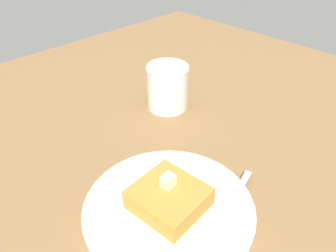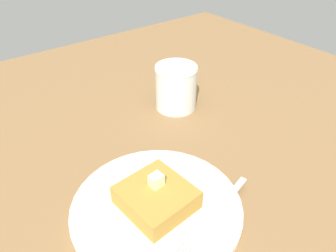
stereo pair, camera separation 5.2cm
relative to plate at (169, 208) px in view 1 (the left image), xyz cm
name	(u,v)px [view 1 (the left image)]	position (x,y,z in cm)	size (l,w,h in cm)	color
table_surface	(193,198)	(-0.02, -4.88, -1.97)	(126.22, 126.22, 2.69)	olive
plate	(169,208)	(0.00, 0.00, 0.00)	(22.62, 22.62, 1.11)	silver
toast_slice_center	(169,198)	(0.00, 0.00, 1.89)	(8.69, 8.26, 2.79)	#B18132
butter_pat_primary	(168,181)	(0.63, -0.53, 4.12)	(1.67, 1.50, 1.67)	beige
fork	(225,214)	(-6.23, -3.88, 0.67)	(5.46, 15.84, 0.36)	silver
syrup_jar	(168,88)	(19.02, -18.54, 3.46)	(8.12, 8.12, 8.68)	#5C2508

